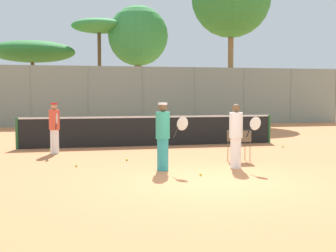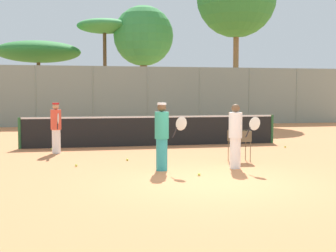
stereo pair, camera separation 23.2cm
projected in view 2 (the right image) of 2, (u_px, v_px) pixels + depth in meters
ground_plane at (212, 183)px, 9.84m from camera, size 80.00×80.00×0.00m
tennis_net at (153, 130)px, 16.72m from camera, size 9.26×0.10×1.07m
back_fence at (121, 96)px, 27.10m from camera, size 28.60×0.08×3.44m
tree_1 at (143, 37)px, 31.90m from camera, size 4.09×4.09×7.84m
tree_2 at (105, 28)px, 31.64m from camera, size 3.72×3.72×6.88m
tree_3 at (38, 52)px, 31.21m from camera, size 5.63×5.63×5.34m
player_white_outfit at (56, 127)px, 14.60m from camera, size 0.33×0.87×1.59m
player_red_cap at (162, 135)px, 11.34m from camera, size 0.74×0.65×1.66m
player_yellow_shirt at (236, 135)px, 11.67m from camera, size 0.66×0.72×1.62m
ball_cart at (239, 139)px, 12.88m from camera, size 0.56×0.41×0.86m
tennis_ball_0 at (52, 149)px, 15.50m from camera, size 0.07×0.07×0.07m
tennis_ball_1 at (234, 146)px, 16.38m from camera, size 0.07×0.07×0.07m
tennis_ball_2 at (127, 160)px, 13.05m from camera, size 0.07×0.07×0.07m
tennis_ball_3 at (285, 147)px, 16.17m from camera, size 0.07×0.07×0.07m
tennis_ball_4 at (76, 165)px, 12.01m from camera, size 0.07×0.07×0.07m
tennis_ball_5 at (199, 174)px, 10.67m from camera, size 0.07×0.07×0.07m
parked_car at (4, 113)px, 28.99m from camera, size 4.20×1.70×1.60m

